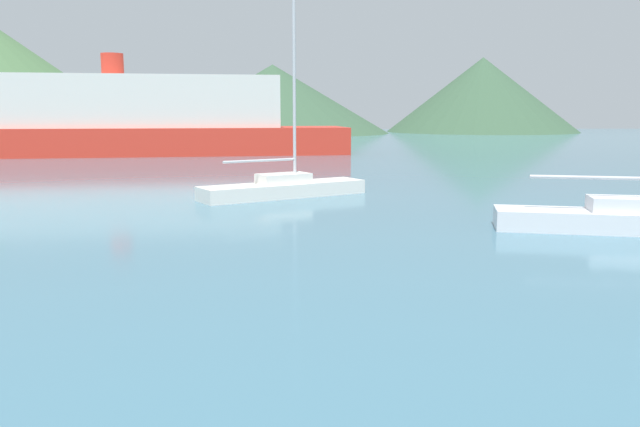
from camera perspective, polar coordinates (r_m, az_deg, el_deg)
The scene contains 5 objects.
sailboat_inner at distance 23.86m, azimuth -3.33°, elevation 2.50°, with size 6.55×4.34×8.52m.
sailboat_middle at distance 18.74m, azimuth 26.46°, elevation -0.25°, with size 7.12×3.29×8.89m.
ferry_distant at distance 49.94m, azimuth -18.21°, elevation 8.10°, with size 35.36×9.03×7.51m.
hill_central at distance 97.64m, azimuth -4.33°, elevation 10.40°, with size 35.71×35.71×10.40m.
hill_east at distance 106.93m, azimuth 14.59°, elevation 10.45°, with size 30.79×30.79×11.99m.
Camera 1 is at (-0.47, 1.75, 3.20)m, focal length 35.00 mm.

